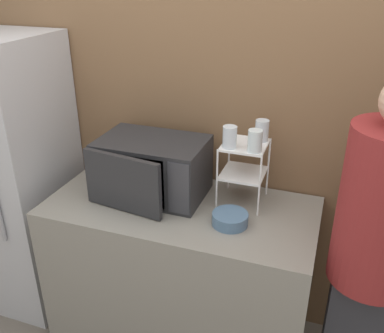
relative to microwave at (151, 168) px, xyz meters
name	(u,v)px	position (x,y,z in m)	size (l,w,h in m)	color
wall_back	(204,116)	(0.19, 0.32, 0.22)	(8.00, 0.06, 2.60)	brown
counter	(181,274)	(0.19, -0.07, -0.62)	(1.44, 0.69, 0.92)	gray
microwave	(151,168)	(0.00, 0.00, 0.00)	(0.58, 0.46, 0.32)	#262628
dish_rack	(244,161)	(0.49, 0.09, 0.08)	(0.23, 0.24, 0.33)	white
glass_front_left	(230,137)	(0.43, 0.02, 0.23)	(0.07, 0.07, 0.11)	silver
glass_back_right	(262,131)	(0.56, 0.16, 0.23)	(0.07, 0.07, 0.11)	silver
glass_front_right	(255,141)	(0.55, 0.01, 0.23)	(0.07, 0.07, 0.11)	silver
bowl	(230,219)	(0.49, -0.16, -0.13)	(0.18, 0.18, 0.06)	slate
person	(375,247)	(1.15, -0.18, -0.12)	(0.38, 0.38, 1.73)	#2D2D33
refrigerator	(6,176)	(-1.00, -0.03, -0.21)	(0.75, 0.64, 1.75)	#B7B7BC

